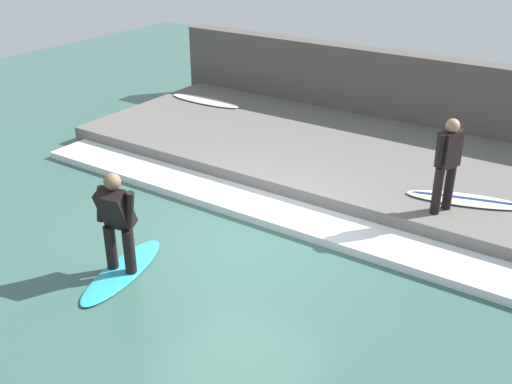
{
  "coord_description": "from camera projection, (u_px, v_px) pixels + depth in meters",
  "views": [
    {
      "loc": [
        -6.68,
        -4.76,
        4.84
      ],
      "look_at": [
        0.42,
        0.0,
        0.7
      ],
      "focal_mm": 42.0,
      "sensor_mm": 36.0,
      "label": 1
    }
  ],
  "objects": [
    {
      "name": "ground_plane",
      "position": [
        241.0,
        241.0,
        9.49
      ],
      "size": [
        28.0,
        28.0,
        0.0
      ],
      "primitive_type": "plane",
      "color": "#386056"
    },
    {
      "name": "concrete_ledge",
      "position": [
        346.0,
        157.0,
        12.18
      ],
      "size": [
        4.4,
        11.15,
        0.35
      ],
      "primitive_type": "cube",
      "color": "#66635E",
      "rests_on": "ground_plane"
    },
    {
      "name": "back_wall",
      "position": [
        395.0,
        93.0,
        13.69
      ],
      "size": [
        0.5,
        11.71,
        1.84
      ],
      "primitive_type": "cube",
      "color": "#544F49",
      "rests_on": "ground_plane"
    },
    {
      "name": "wave_foam_crest",
      "position": [
        276.0,
        212.0,
        10.23
      ],
      "size": [
        0.93,
        10.6,
        0.14
      ],
      "primitive_type": "cube",
      "color": "white",
      "rests_on": "ground_plane"
    },
    {
      "name": "surfboard_riding",
      "position": [
        123.0,
        271.0,
        8.67
      ],
      "size": [
        1.94,
        0.91,
        0.06
      ],
      "color": "#2DADD1",
      "rests_on": "ground_plane"
    },
    {
      "name": "surfer_riding",
      "position": [
        116.0,
        218.0,
        8.29
      ],
      "size": [
        0.52,
        0.66,
        1.52
      ],
      "color": "black",
      "rests_on": "surfboard_riding"
    },
    {
      "name": "surfer_waiting_near",
      "position": [
        447.0,
        161.0,
        9.29
      ],
      "size": [
        0.5,
        0.35,
        1.56
      ],
      "color": "black",
      "rests_on": "concrete_ledge"
    },
    {
      "name": "surfboard_waiting_near",
      "position": [
        466.0,
        200.0,
        9.96
      ],
      "size": [
        1.02,
        1.99,
        0.07
      ],
      "color": "white",
      "rests_on": "concrete_ledge"
    },
    {
      "name": "surfboard_spare",
      "position": [
        205.0,
        101.0,
        14.93
      ],
      "size": [
        0.49,
        2.02,
        0.06
      ],
      "color": "silver",
      "rests_on": "concrete_ledge"
    }
  ]
}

